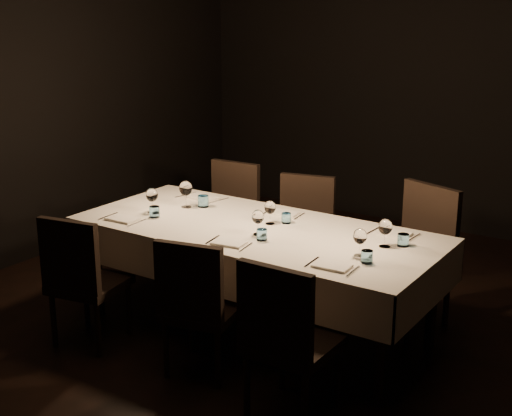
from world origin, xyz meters
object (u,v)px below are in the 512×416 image
Objects in this scene: chair_near_left at (81,275)px; chair_far_center at (303,229)px; chair_far_left at (229,214)px; chair_near_center at (197,301)px; chair_far_right at (417,250)px; dining_table at (256,238)px; chair_near_right at (285,334)px.

chair_far_center is (0.72, 1.66, 0.00)m from chair_near_left.
chair_far_center is at bearing -1.01° from chair_far_left.
chair_near_center is 0.97× the size of chair_far_center.
chair_near_left is at bearing -126.82° from chair_far_center.
chair_near_left is 1.64m from chair_far_left.
chair_far_right is at bearing -4.56° from chair_far_left.
dining_table is 0.76m from chair_near_center.
chair_near_right reaches higher than chair_near_center.
chair_near_left is 1.58m from chair_near_right.
chair_far_left is (-0.81, 0.80, -0.16)m from dining_table.
chair_far_right is at bearing -147.02° from chair_near_left.
chair_near_center is 1.77m from chair_far_left.
dining_table is 2.68× the size of chair_near_right.
chair_near_left is at bearing -117.42° from chair_far_right.
dining_table is at bearing -144.80° from chair_near_left.
chair_far_right reaches higher than chair_far_left.
chair_far_left is at bearing 135.49° from dining_table.
dining_table is 2.51× the size of chair_far_right.
chair_near_left reaches higher than dining_table.
chair_far_right reaches higher than dining_table.
chair_near_center is 0.95× the size of chair_far_left.
chair_far_left is at bearing -100.67° from chair_near_left.
chair_far_left is 0.71m from chair_far_center.
chair_far_center is at bearing 97.29° from dining_table.
chair_far_right is (0.98, -0.07, 0.04)m from chair_far_center.
chair_near_center is (0.89, 0.11, -0.01)m from chair_near_left.
chair_near_right is 2.28m from chair_far_left.
chair_far_right is at bearing 40.99° from dining_table.
chair_far_left reaches higher than chair_far_center.
chair_near_left is 0.99× the size of chair_far_center.
chair_far_left reaches higher than dining_table.
chair_far_center reaches higher than chair_near_center.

